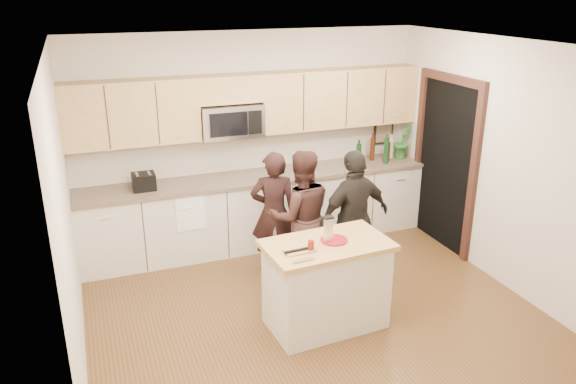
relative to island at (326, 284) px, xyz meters
name	(u,v)px	position (x,y,z in m)	size (l,w,h in m)	color
floor	(309,306)	(-0.02, 0.36, -0.45)	(4.50, 4.50, 0.00)	brown
room_shell	(312,149)	(-0.02, 0.36, 1.28)	(4.52, 4.02, 2.71)	beige
back_cabinetry	(259,210)	(-0.02, 2.05, 0.02)	(4.50, 0.66, 0.94)	beige
upper_cabinetry	(256,102)	(0.01, 2.19, 1.39)	(4.50, 0.33, 0.75)	tan
microwave	(231,120)	(-0.33, 2.16, 1.20)	(0.76, 0.41, 0.40)	silver
doorway	(445,158)	(2.21, 1.26, 0.70)	(0.06, 1.25, 2.20)	black
framed_picture	(383,131)	(1.93, 2.34, 0.83)	(0.30, 0.03, 0.38)	black
dish_towel	(188,200)	(-0.97, 1.86, 0.35)	(0.34, 0.60, 0.48)	white
island	(326,284)	(0.00, 0.00, 0.00)	(1.24, 0.77, 0.90)	beige
red_plate	(334,240)	(0.08, 0.02, 0.45)	(0.26, 0.26, 0.02)	maroon
box_grater	(328,229)	(0.01, 0.00, 0.59)	(0.09, 0.06, 0.25)	silver
drink_glass	(311,246)	(-0.21, -0.10, 0.50)	(0.06, 0.06, 0.10)	maroon
cutting_board	(299,250)	(-0.32, -0.07, 0.45)	(0.28, 0.17, 0.02)	tan
tongs	(296,250)	(-0.35, -0.09, 0.47)	(0.24, 0.03, 0.02)	black
knife	(303,260)	(-0.36, -0.28, 0.46)	(0.21, 0.02, 0.01)	silver
toaster	(144,181)	(-1.44, 2.03, 0.58)	(0.26, 0.24, 0.20)	black
bottle_cluster	(379,148)	(1.71, 2.06, 0.66)	(0.62, 0.28, 0.40)	black
orchid	(402,141)	(2.08, 2.08, 0.73)	(0.26, 0.21, 0.48)	#2F7630
woman_left	(274,213)	(-0.10, 1.26, 0.28)	(0.54, 0.35, 1.47)	black
woman_center	(301,217)	(0.12, 0.97, 0.32)	(0.75, 0.58, 1.54)	#321B19
woman_right	(354,218)	(0.66, 0.72, 0.32)	(0.91, 0.38, 1.55)	black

